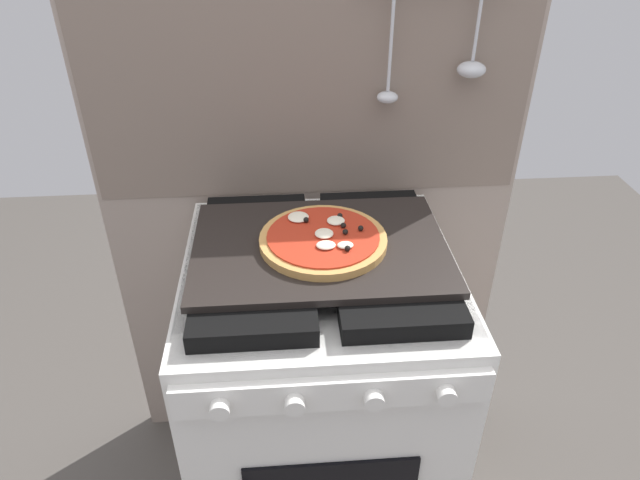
# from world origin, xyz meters

# --- Properties ---
(kitchen_backsplash) EXTENTS (1.10, 0.09, 1.55)m
(kitchen_backsplash) POSITION_xyz_m (0.00, 0.33, 0.79)
(kitchen_backsplash) COLOR gray
(kitchen_backsplash) RESTS_ON ground_plane
(stove) EXTENTS (0.60, 0.64, 0.90)m
(stove) POSITION_xyz_m (-0.00, -0.00, 0.45)
(stove) COLOR white
(stove) RESTS_ON ground_plane
(baking_tray) EXTENTS (0.54, 0.38, 0.02)m
(baking_tray) POSITION_xyz_m (0.00, 0.00, 0.91)
(baking_tray) COLOR black
(baking_tray) RESTS_ON stove
(pizza_left) EXTENTS (0.27, 0.27, 0.03)m
(pizza_left) POSITION_xyz_m (0.01, 0.00, 0.93)
(pizza_left) COLOR tan
(pizza_left) RESTS_ON baking_tray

